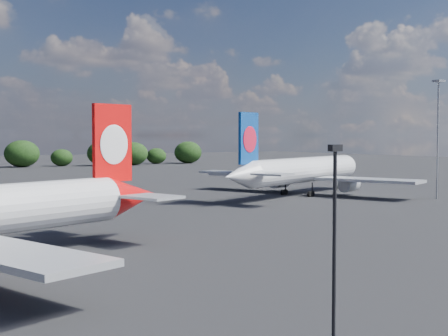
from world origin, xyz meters
TOP-DOWN VIEW (x-y plane):
  - china_southern_airliner at (57.97, 52.67)m, footprint 43.13×41.51m
  - apron_lamp_post at (3.21, -16.74)m, footprint 0.55×0.30m
  - floodlight_mast_near at (74.02, 35.15)m, footprint 1.60×1.60m

SIDE VIEW (x-z plane):
  - china_southern_airliner at x=57.97m, z-range -2.86..11.77m
  - apron_lamp_post at x=3.21m, z-range 0.65..11.23m
  - floodlight_mast_near at x=74.02m, z-range 3.18..23.60m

